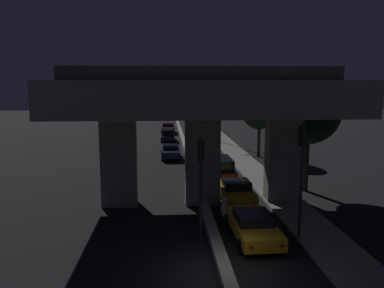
% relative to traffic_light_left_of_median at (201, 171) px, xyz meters
% --- Properties ---
extents(ground_plane, '(200.00, 200.00, 0.00)m').
position_rel_traffic_light_left_of_median_xyz_m(ground_plane, '(0.66, -3.31, -3.46)').
color(ground_plane, black).
extents(median_divider, '(0.52, 126.00, 0.42)m').
position_rel_traffic_light_left_of_median_xyz_m(median_divider, '(0.66, 31.69, -3.25)').
color(median_divider, gray).
rests_on(median_divider, ground_plane).
extents(sidewalk_right, '(2.53, 126.00, 0.16)m').
position_rel_traffic_light_left_of_median_xyz_m(sidewalk_right, '(5.89, 24.69, -3.38)').
color(sidewalk_right, gray).
rests_on(sidewalk_right, ground_plane).
extents(elevated_overpass, '(17.35, 9.06, 8.52)m').
position_rel_traffic_light_left_of_median_xyz_m(elevated_overpass, '(0.66, 5.98, 2.74)').
color(elevated_overpass, gray).
rests_on(elevated_overpass, ground_plane).
extents(traffic_light_left_of_median, '(0.30, 0.49, 5.08)m').
position_rel_traffic_light_left_of_median_xyz_m(traffic_light_left_of_median, '(0.00, 0.00, 0.00)').
color(traffic_light_left_of_median, black).
rests_on(traffic_light_left_of_median, ground_plane).
extents(traffic_light_right_of_median, '(0.30, 0.49, 5.74)m').
position_rel_traffic_light_left_of_median_xyz_m(traffic_light_right_of_median, '(4.73, -0.01, 0.43)').
color(traffic_light_right_of_median, black).
rests_on(traffic_light_right_of_median, ground_plane).
extents(street_lamp, '(2.69, 0.32, 8.44)m').
position_rel_traffic_light_left_of_median_xyz_m(street_lamp, '(4.95, 30.51, 1.54)').
color(street_lamp, '#2D2D30').
rests_on(street_lamp, ground_plane).
extents(car_taxi_yellow_lead, '(2.11, 4.78, 1.35)m').
position_rel_traffic_light_left_of_median_xyz_m(car_taxi_yellow_lead, '(2.55, 0.25, -2.75)').
color(car_taxi_yellow_lead, gold).
rests_on(car_taxi_yellow_lead, ground_plane).
extents(car_taxi_yellow_second, '(2.06, 4.27, 1.47)m').
position_rel_traffic_light_left_of_median_xyz_m(car_taxi_yellow_second, '(2.80, 5.92, -2.71)').
color(car_taxi_yellow_second, gold).
rests_on(car_taxi_yellow_second, ground_plane).
extents(car_dark_red_third, '(1.91, 4.44, 1.71)m').
position_rel_traffic_light_left_of_median_xyz_m(car_dark_red_third, '(2.79, 11.92, -2.54)').
color(car_dark_red_third, '#591414').
rests_on(car_dark_red_third, ground_plane).
extents(car_grey_fourth, '(1.90, 3.96, 1.31)m').
position_rel_traffic_light_left_of_median_xyz_m(car_grey_fourth, '(2.78, 20.64, -2.79)').
color(car_grey_fourth, '#515459').
rests_on(car_grey_fourth, ground_plane).
extents(car_black_fifth, '(2.11, 4.71, 1.51)m').
position_rel_traffic_light_left_of_median_xyz_m(car_black_fifth, '(2.64, 27.23, -2.67)').
color(car_black_fifth, black).
rests_on(car_black_fifth, ground_plane).
extents(car_dark_blue_lead_oncoming, '(1.97, 4.27, 1.38)m').
position_rel_traffic_light_left_of_median_xyz_m(car_dark_blue_lead_oncoming, '(-1.13, 20.92, -2.75)').
color(car_dark_blue_lead_oncoming, '#141938').
rests_on(car_dark_blue_lead_oncoming, ground_plane).
extents(car_dark_blue_second_oncoming, '(1.88, 4.54, 1.57)m').
position_rel_traffic_light_left_of_median_xyz_m(car_dark_blue_second_oncoming, '(-1.35, 32.84, -2.64)').
color(car_dark_blue_second_oncoming, '#141938').
rests_on(car_dark_blue_second_oncoming, ground_plane).
extents(car_dark_red_third_oncoming, '(2.13, 4.84, 1.48)m').
position_rel_traffic_light_left_of_median_xyz_m(car_dark_red_third_oncoming, '(-1.26, 41.33, -2.67)').
color(car_dark_red_third_oncoming, '#591414').
rests_on(car_dark_red_third_oncoming, ground_plane).
extents(motorcycle_white_filtering_near, '(0.33, 1.81, 1.39)m').
position_rel_traffic_light_left_of_median_xyz_m(motorcycle_white_filtering_near, '(1.56, 2.65, -2.86)').
color(motorcycle_white_filtering_near, black).
rests_on(motorcycle_white_filtering_near, ground_plane).
extents(motorcycle_red_filtering_mid, '(0.33, 1.89, 1.35)m').
position_rel_traffic_light_left_of_median_xyz_m(motorcycle_red_filtering_mid, '(1.66, 10.37, -2.88)').
color(motorcycle_red_filtering_mid, black).
rests_on(motorcycle_red_filtering_mid, ground_plane).
extents(pedestrian_on_sidewalk, '(0.33, 0.33, 1.66)m').
position_rel_traffic_light_left_of_median_xyz_m(pedestrian_on_sidewalk, '(6.01, 8.76, -2.47)').
color(pedestrian_on_sidewalk, '#2D261E').
rests_on(pedestrian_on_sidewalk, sidewalk_right).
extents(roadside_tree_kerbside_near, '(4.44, 4.44, 7.79)m').
position_rel_traffic_light_left_of_median_xyz_m(roadside_tree_kerbside_near, '(8.16, 8.31, 2.08)').
color(roadside_tree_kerbside_near, '#2D2116').
rests_on(roadside_tree_kerbside_near, ground_plane).
extents(roadside_tree_kerbside_mid, '(3.77, 3.77, 6.66)m').
position_rel_traffic_light_left_of_median_xyz_m(roadside_tree_kerbside_mid, '(8.00, 21.01, 1.30)').
color(roadside_tree_kerbside_mid, '#38281C').
rests_on(roadside_tree_kerbside_mid, ground_plane).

